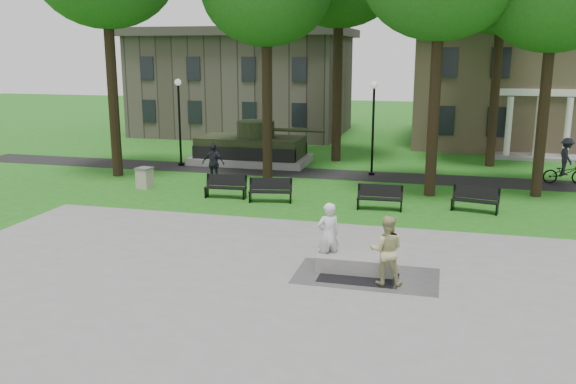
# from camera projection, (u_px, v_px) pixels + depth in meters

# --- Properties ---
(ground) EXTENTS (120.00, 120.00, 0.00)m
(ground) POSITION_uv_depth(u_px,v_px,m) (310.00, 248.00, 19.60)
(ground) COLOR #1C5313
(ground) RESTS_ON ground
(plaza) EXTENTS (22.00, 16.00, 0.02)m
(plaza) POSITION_uv_depth(u_px,v_px,m) (266.00, 310.00, 14.88)
(plaza) COLOR gray
(plaza) RESTS_ON ground
(footpath) EXTENTS (44.00, 2.60, 0.01)m
(footpath) POSITION_uv_depth(u_px,v_px,m) (361.00, 176.00, 30.92)
(footpath) COLOR black
(footpath) RESTS_ON ground
(building_right) EXTENTS (17.00, 12.00, 8.60)m
(building_right) POSITION_uv_depth(u_px,v_px,m) (540.00, 79.00, 40.71)
(building_right) COLOR #9E8460
(building_right) RESTS_ON ground
(building_left) EXTENTS (15.00, 10.00, 7.20)m
(building_left) POSITION_uv_depth(u_px,v_px,m) (244.00, 86.00, 46.46)
(building_left) COLOR #4C443D
(building_left) RESTS_ON ground
(lamp_left) EXTENTS (0.36, 0.36, 4.73)m
(lamp_left) POSITION_uv_depth(u_px,v_px,m) (179.00, 115.00, 33.00)
(lamp_left) COLOR black
(lamp_left) RESTS_ON ground
(lamp_mid) EXTENTS (0.36, 0.36, 4.73)m
(lamp_mid) POSITION_uv_depth(u_px,v_px,m) (373.00, 120.00, 30.45)
(lamp_mid) COLOR black
(lamp_mid) RESTS_ON ground
(tank_monument) EXTENTS (7.45, 3.40, 2.40)m
(tank_monument) POSITION_uv_depth(u_px,v_px,m) (252.00, 148.00, 34.18)
(tank_monument) COLOR gray
(tank_monument) RESTS_ON ground
(puddle) EXTENTS (2.20, 1.20, 0.00)m
(puddle) POSITION_uv_depth(u_px,v_px,m) (358.00, 278.00, 16.98)
(puddle) COLOR black
(puddle) RESTS_ON plaza
(concrete_block) EXTENTS (2.21, 1.02, 0.45)m
(concrete_block) POSITION_uv_depth(u_px,v_px,m) (356.00, 263.00, 17.52)
(concrete_block) COLOR gray
(concrete_block) RESTS_ON plaza
(skateboard) EXTENTS (0.80, 0.44, 0.07)m
(skateboard) POSITION_uv_depth(u_px,v_px,m) (332.00, 262.00, 18.11)
(skateboard) COLOR brown
(skateboard) RESTS_ON plaza
(skateboarder) EXTENTS (0.84, 0.78, 1.93)m
(skateboarder) POSITION_uv_depth(u_px,v_px,m) (328.00, 235.00, 17.65)
(skateboarder) COLOR silver
(skateboarder) RESTS_ON plaza
(friend_watching) EXTENTS (1.00, 0.81, 1.92)m
(friend_watching) POSITION_uv_depth(u_px,v_px,m) (386.00, 250.00, 16.33)
(friend_watching) COLOR tan
(friend_watching) RESTS_ON plaza
(pedestrian_walker) EXTENTS (1.17, 0.56, 1.93)m
(pedestrian_walker) POSITION_uv_depth(u_px,v_px,m) (213.00, 163.00, 28.95)
(pedestrian_walker) COLOR black
(pedestrian_walker) RESTS_ON ground
(cyclist) EXTENTS (2.09, 1.22, 2.20)m
(cyclist) POSITION_uv_depth(u_px,v_px,m) (566.00, 165.00, 28.88)
(cyclist) COLOR black
(cyclist) RESTS_ON ground
(park_bench_0) EXTENTS (1.82, 0.63, 1.00)m
(park_bench_0) POSITION_uv_depth(u_px,v_px,m) (226.00, 186.00, 26.22)
(park_bench_0) COLOR black
(park_bench_0) RESTS_ON ground
(park_bench_1) EXTENTS (1.85, 0.84, 1.00)m
(park_bench_1) POSITION_uv_depth(u_px,v_px,m) (271.00, 190.00, 25.48)
(park_bench_1) COLOR black
(park_bench_1) RESTS_ON ground
(park_bench_2) EXTENTS (1.82, 0.59, 1.00)m
(park_bench_2) POSITION_uv_depth(u_px,v_px,m) (380.00, 197.00, 24.24)
(park_bench_2) COLOR black
(park_bench_2) RESTS_ON ground
(park_bench_3) EXTENTS (1.85, 0.88, 1.00)m
(park_bench_3) POSITION_uv_depth(u_px,v_px,m) (475.00, 199.00, 23.92)
(park_bench_3) COLOR black
(park_bench_3) RESTS_ON ground
(trash_bin) EXTENTS (0.75, 0.75, 0.96)m
(trash_bin) POSITION_uv_depth(u_px,v_px,m) (145.00, 178.00, 28.07)
(trash_bin) COLOR #AC9D8D
(trash_bin) RESTS_ON ground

